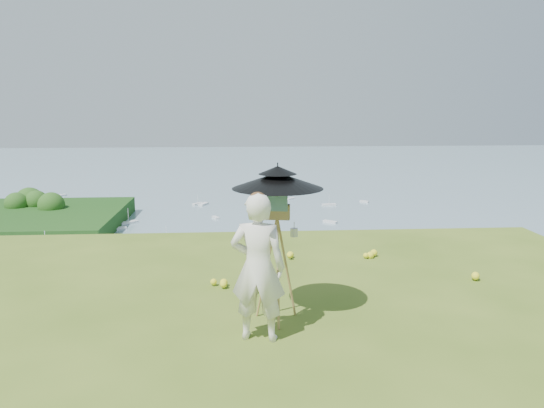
{
  "coord_description": "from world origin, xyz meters",
  "views": [
    {
      "loc": [
        0.36,
        -4.58,
        2.82
      ],
      "look_at": [
        0.98,
        4.47,
        1.1
      ],
      "focal_mm": 35.0,
      "sensor_mm": 36.0,
      "label": 1
    }
  ],
  "objects": [
    {
      "name": "painter",
      "position": [
        0.61,
        1.47,
        0.9
      ],
      "size": [
        0.73,
        0.56,
        1.81
      ],
      "primitive_type": "imported",
      "rotation": [
        0.0,
        0.0,
        2.93
      ],
      "color": "white",
      "rests_on": "ground"
    },
    {
      "name": "bay_water",
      "position": [
        0.0,
        240.0,
        -34.0
      ],
      "size": [
        700.0,
        700.0,
        0.0
      ],
      "primitive_type": "plane",
      "color": "#7497A5",
      "rests_on": "ground"
    },
    {
      "name": "moored_boats",
      "position": [
        -12.5,
        161.0,
        -33.65
      ],
      "size": [
        140.0,
        140.0,
        0.7
      ],
      "primitive_type": null,
      "color": "white",
      "rests_on": "bay_water"
    },
    {
      "name": "painter_cap",
      "position": [
        0.61,
        1.47,
        1.76
      ],
      "size": [
        0.27,
        0.3,
        0.1
      ],
      "primitive_type": null,
      "rotation": [
        0.0,
        0.0,
        -0.28
      ],
      "color": "#D57575",
      "rests_on": "painter"
    },
    {
      "name": "wildflowers",
      "position": [
        0.0,
        0.25,
        0.06
      ],
      "size": [
        10.0,
        10.5,
        0.12
      ],
      "primitive_type": null,
      "color": "yellow",
      "rests_on": "ground"
    },
    {
      "name": "field_easel",
      "position": [
        0.88,
        2.02,
        0.85
      ],
      "size": [
        0.75,
        0.75,
        1.7
      ],
      "primitive_type": null,
      "rotation": [
        0.0,
        0.0,
        -0.19
      ],
      "color": "olive",
      "rests_on": "ground"
    },
    {
      "name": "slope_trees",
      "position": [
        0.0,
        35.0,
        -15.0
      ],
      "size": [
        110.0,
        50.0,
        6.0
      ],
      "primitive_type": null,
      "color": "#295218",
      "rests_on": "forest_slope"
    },
    {
      "name": "harbor_town",
      "position": [
        0.0,
        75.0,
        -29.5
      ],
      "size": [
        110.0,
        22.0,
        5.0
      ],
      "primitive_type": null,
      "color": "silver",
      "rests_on": "shoreline_tier"
    },
    {
      "name": "sun_umbrella",
      "position": [
        0.89,
        2.05,
        1.75
      ],
      "size": [
        1.36,
        1.36,
        0.69
      ],
      "primitive_type": null,
      "rotation": [
        0.0,
        0.0,
        -0.18
      ],
      "color": "black",
      "rests_on": "field_easel"
    },
    {
      "name": "shoreline_tier",
      "position": [
        0.0,
        75.0,
        -36.0
      ],
      "size": [
        170.0,
        28.0,
        8.0
      ],
      "primitive_type": "cube",
      "color": "#6D6557",
      "rests_on": "bay_water"
    },
    {
      "name": "ground",
      "position": [
        0.0,
        0.0,
        0.0
      ],
      "size": [
        14.0,
        14.0,
        0.0
      ],
      "primitive_type": "plane",
      "color": "#4D6A1E",
      "rests_on": "ground"
    }
  ]
}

